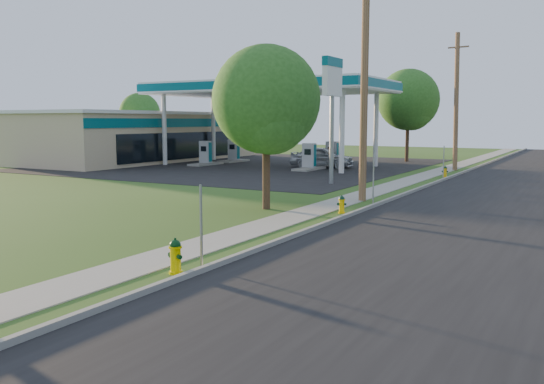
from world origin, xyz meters
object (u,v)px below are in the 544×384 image
at_px(tree_lot, 409,102).
at_px(hydrant_far, 445,172).
at_px(fuel_pump_ne, 309,160).
at_px(fuel_pump_se, 332,157).
at_px(tree_verge, 267,104).
at_px(fuel_pump_nw, 206,156).
at_px(hydrant_near, 175,256).
at_px(price_pylon, 332,84).
at_px(tree_back, 140,115).
at_px(car_silver, 322,157).
at_px(fuel_pump_sw, 234,154).
at_px(utility_pole_far, 456,101).
at_px(utility_pole_mid, 364,86).
at_px(hydrant_mid, 342,204).

distance_m(tree_lot, hydrant_far, 14.36).
bearing_deg(hydrant_far, fuel_pump_ne, 176.12).
xyz_separation_m(fuel_pump_se, tree_verge, (6.52, -21.13, 3.40)).
xyz_separation_m(tree_verge, hydrant_far, (3.07, 16.47, -3.76)).
distance_m(fuel_pump_nw, hydrant_near, 32.31).
distance_m(price_pylon, tree_lot, 19.11).
distance_m(fuel_pump_se, tree_back, 24.46).
bearing_deg(car_silver, fuel_pump_se, -12.24).
height_order(fuel_pump_sw, price_pylon, price_pylon).
height_order(fuel_pump_nw, tree_lot, tree_lot).
xyz_separation_m(utility_pole_far, price_pylon, (-3.90, -12.50, 0.63)).
xyz_separation_m(hydrant_far, car_silver, (-9.70, 3.04, 0.44)).
xyz_separation_m(fuel_pump_nw, price_pylon, (14.00, -7.50, 4.71)).
bearing_deg(fuel_pump_sw, utility_pole_far, 3.20).
distance_m(utility_pole_mid, tree_verge, 4.84).
relative_size(fuel_pump_se, tree_lot, 0.41).
bearing_deg(fuel_pump_nw, tree_verge, -47.81).
xyz_separation_m(fuel_pump_se, car_silver, (-0.11, -1.61, 0.07)).
distance_m(utility_pole_mid, price_pylon, 6.76).
xyz_separation_m(utility_pole_far, hydrant_far, (0.69, -5.65, -4.44)).
relative_size(fuel_pump_nw, tree_verge, 0.50).
bearing_deg(fuel_pump_sw, tree_back, 161.87).
distance_m(utility_pole_mid, fuel_pump_nw, 22.52).
xyz_separation_m(tree_lot, hydrant_mid, (5.79, -28.14, -4.68)).
height_order(hydrant_near, hydrant_mid, hydrant_near).
height_order(utility_pole_mid, hydrant_mid, utility_pole_mid).
xyz_separation_m(utility_pole_mid, fuel_pump_ne, (-8.90, 13.00, -4.23)).
xyz_separation_m(fuel_pump_se, hydrant_near, (9.52, -30.48, -0.31)).
height_order(price_pylon, hydrant_mid, price_pylon).
bearing_deg(hydrant_near, car_silver, 108.45).
bearing_deg(utility_pole_far, tree_verge, -96.13).
xyz_separation_m(utility_pole_mid, fuel_pump_se, (-8.90, 17.00, -4.23)).
relative_size(utility_pole_far, fuel_pump_se, 2.97).
height_order(utility_pole_far, tree_verge, utility_pole_far).
xyz_separation_m(fuel_pump_nw, fuel_pump_sw, (0.00, 4.00, 0.00)).
relative_size(fuel_pump_sw, hydrant_near, 3.83).
bearing_deg(tree_verge, utility_pole_far, 83.87).
xyz_separation_m(hydrant_near, car_silver, (-9.63, 28.87, 0.39)).
xyz_separation_m(fuel_pump_sw, price_pylon, (14.00, -11.50, 4.71)).
relative_size(utility_pole_mid, hydrant_near, 11.74).
relative_size(fuel_pump_sw, tree_verge, 0.50).
bearing_deg(tree_back, fuel_pump_sw, -18.13).
height_order(tree_verge, car_silver, tree_verge).
xyz_separation_m(fuel_pump_sw, car_silver, (8.89, -1.61, 0.07)).
relative_size(fuel_pump_sw, fuel_pump_se, 1.00).
height_order(hydrant_mid, hydrant_far, hydrant_far).
xyz_separation_m(tree_lot, hydrant_far, (5.94, -12.21, -4.67)).
height_order(tree_lot, hydrant_mid, tree_lot).
xyz_separation_m(fuel_pump_nw, hydrant_near, (18.52, -26.48, -0.31)).
xyz_separation_m(fuel_pump_nw, car_silver, (8.89, 2.39, 0.07)).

